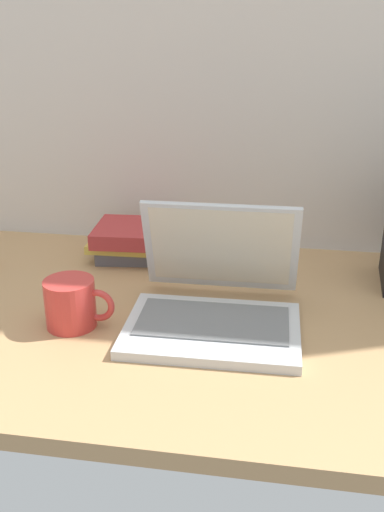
{
  "coord_description": "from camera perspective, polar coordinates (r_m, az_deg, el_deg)",
  "views": [
    {
      "loc": [
        0.2,
        -0.96,
        0.55
      ],
      "look_at": [
        0.05,
        0.0,
        0.15
      ],
      "focal_mm": 40.42,
      "sensor_mm": 36.0,
      "label": 1
    }
  ],
  "objects": [
    {
      "name": "remote_control_far",
      "position": [
        1.31,
        7.04,
        -0.73
      ],
      "size": [
        0.05,
        0.16,
        0.02
      ],
      "color": "#4C4C51",
      "rests_on": "desk"
    },
    {
      "name": "desk",
      "position": [
        1.12,
        -2.41,
        -6.25
      ],
      "size": [
        1.6,
        0.76,
        0.03
      ],
      "color": "tan",
      "rests_on": "ground"
    },
    {
      "name": "laptop",
      "position": [
        1.06,
        2.31,
        -4.34
      ],
      "size": [
        0.31,
        0.29,
        0.21
      ],
      "color": "silver",
      "rests_on": "desk"
    },
    {
      "name": "book_stack",
      "position": [
        1.35,
        -6.02,
        1.53
      ],
      "size": [
        0.2,
        0.17,
        0.08
      ],
      "color": "#595960",
      "rests_on": "desk"
    },
    {
      "name": "coffee_mug",
      "position": [
        1.07,
        -11.81,
        -4.55
      ],
      "size": [
        0.13,
        0.09,
        0.09
      ],
      "color": "red",
      "rests_on": "desk"
    }
  ]
}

